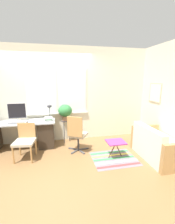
{
  "coord_description": "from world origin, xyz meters",
  "views": [
    {
      "loc": [
        0.21,
        -3.69,
        1.82
      ],
      "look_at": [
        1.02,
        0.15,
        0.94
      ],
      "focal_mm": 24.0,
      "sensor_mm": 36.0,
      "label": 1
    }
  ],
  "objects": [
    {
      "name": "desk_lamp",
      "position": [
        0.02,
        0.48,
        1.03
      ],
      "size": [
        0.13,
        0.13,
        0.39
      ],
      "color": "#2D2D33",
      "rests_on": "desk"
    },
    {
      "name": "desk",
      "position": [
        -0.78,
        0.3,
        0.39
      ],
      "size": [
        1.86,
        0.59,
        0.73
      ],
      "color": "#9EA3A8",
      "rests_on": "ground_plane"
    },
    {
      "name": "floor_rug_striped",
      "position": [
        1.47,
        -0.74,
        0.0
      ],
      "size": [
        1.01,
        0.81,
        0.01
      ],
      "color": "slate",
      "rests_on": "ground_plane"
    },
    {
      "name": "monitor",
      "position": [
        -0.8,
        0.43,
        0.97
      ],
      "size": [
        0.45,
        0.18,
        0.47
      ],
      "color": "silver",
      "rests_on": "desk"
    },
    {
      "name": "wall_right_with_picture",
      "position": [
        2.96,
        -0.0,
        1.35
      ],
      "size": [
        0.08,
        9.0,
        2.7
      ],
      "color": "beige",
      "rests_on": "ground_plane"
    },
    {
      "name": "office_chair_swivel",
      "position": [
        0.68,
        -0.21,
        0.48
      ],
      "size": [
        0.55,
        0.56,
        0.94
      ],
      "rotation": [
        0.0,
        0.0,
        2.62
      ],
      "color": "#47474C",
      "rests_on": "ground_plane"
    },
    {
      "name": "wall_back_with_window",
      "position": [
        0.01,
        0.67,
        1.35
      ],
      "size": [
        9.0,
        0.12,
        2.7
      ],
      "color": "beige",
      "rests_on": "ground_plane"
    },
    {
      "name": "book_stack",
      "position": [
        -0.01,
        0.24,
        0.78
      ],
      "size": [
        0.22,
        0.2,
        0.1
      ],
      "color": "white",
      "rests_on": "desk"
    },
    {
      "name": "ground_plane",
      "position": [
        0.0,
        0.0,
        0.0
      ],
      "size": [
        14.0,
        14.0,
        0.0
      ],
      "primitive_type": "plane",
      "color": "brown"
    },
    {
      "name": "couch_loveseat",
      "position": [
        2.46,
        -0.89,
        0.28
      ],
      "size": [
        0.75,
        1.24,
        0.75
      ],
      "rotation": [
        0.0,
        0.0,
        1.57
      ],
      "color": "silver",
      "rests_on": "ground_plane"
    },
    {
      "name": "potted_plant",
      "position": [
        0.45,
        0.49,
        0.91
      ],
      "size": [
        0.38,
        0.38,
        0.46
      ],
      "color": "#9E6B4C",
      "rests_on": "plant_stand"
    },
    {
      "name": "keyboard",
      "position": [
        -0.79,
        0.19,
        0.74
      ],
      "size": [
        0.38,
        0.14,
        0.02
      ],
      "color": "slate",
      "rests_on": "desk"
    },
    {
      "name": "desk_chair_wooden",
      "position": [
        -0.53,
        -0.26,
        0.44
      ],
      "size": [
        0.49,
        0.5,
        0.8
      ],
      "rotation": [
        0.0,
        0.0,
        -0.14
      ],
      "color": "#B2844C",
      "rests_on": "ground_plane"
    },
    {
      "name": "mouse",
      "position": [
        -0.53,
        0.17,
        0.74
      ],
      "size": [
        0.04,
        0.07,
        0.04
      ],
      "color": "black",
      "rests_on": "desk"
    },
    {
      "name": "plant_stand",
      "position": [
        0.45,
        0.49,
        0.55
      ],
      "size": [
        0.23,
        0.23,
        0.64
      ],
      "color": "#333338",
      "rests_on": "ground_plane"
    },
    {
      "name": "folding_stool",
      "position": [
        1.52,
        -0.66,
        0.36
      ],
      "size": [
        0.43,
        0.36,
        0.4
      ],
      "color": "#93337A",
      "rests_on": "ground_plane"
    }
  ]
}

